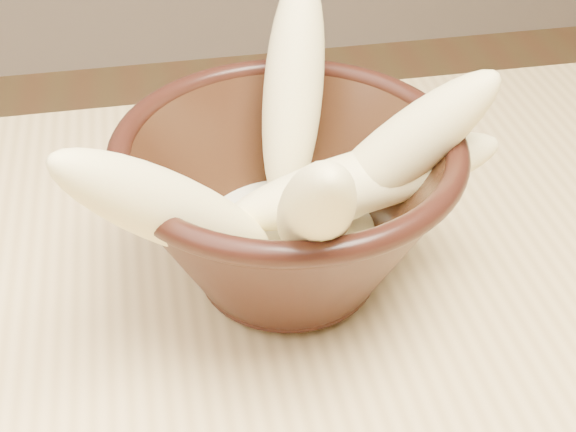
{
  "coord_description": "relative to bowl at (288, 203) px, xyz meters",
  "views": [
    {
      "loc": [
        -0.16,
        -0.24,
        1.1
      ],
      "look_at": [
        -0.09,
        0.14,
        0.81
      ],
      "focal_mm": 50.0,
      "sensor_mm": 36.0,
      "label": 1
    }
  ],
  "objects": [
    {
      "name": "banana_across",
      "position": [
        0.04,
        -0.01,
        0.02
      ],
      "size": [
        0.17,
        0.04,
        0.07
      ],
      "primitive_type": "ellipsoid",
      "rotation": [
        1.36,
        0.0,
        1.56
      ],
      "color": "#F9DF93",
      "rests_on": "bowl"
    },
    {
      "name": "banana_left",
      "position": [
        -0.07,
        -0.04,
        0.04
      ],
      "size": [
        0.15,
        0.1,
        0.14
      ],
      "primitive_type": "ellipsoid",
      "rotation": [
        0.81,
        0.0,
        -1.07
      ],
      "color": "#F9DF93",
      "rests_on": "bowl"
    },
    {
      "name": "banana_upright",
      "position": [
        0.02,
        0.06,
        0.04
      ],
      "size": [
        0.07,
        0.12,
        0.15
      ],
      "primitive_type": "ellipsoid",
      "rotation": [
        0.54,
        0.0,
        2.78
      ],
      "color": "#F9DF93",
      "rests_on": "bowl"
    },
    {
      "name": "banana_right",
      "position": [
        0.06,
        -0.01,
        0.03
      ],
      "size": [
        0.14,
        0.07,
        0.14
      ],
      "primitive_type": "ellipsoid",
      "rotation": [
        0.75,
        0.0,
        1.31
      ],
      "color": "#F9DF93",
      "rests_on": "bowl"
    },
    {
      "name": "banana_front",
      "position": [
        0.0,
        -0.07,
        0.04
      ],
      "size": [
        0.05,
        0.15,
        0.15
      ],
      "primitive_type": "ellipsoid",
      "rotation": [
        0.74,
        0.0,
        -0.12
      ],
      "color": "#F9DF93",
      "rests_on": "bowl"
    },
    {
      "name": "bowl",
      "position": [
        0.0,
        0.0,
        0.0
      ],
      "size": [
        0.21,
        0.21,
        0.11
      ],
      "rotation": [
        0.0,
        0.0,
        0.42
      ],
      "color": "black",
      "rests_on": "table"
    },
    {
      "name": "milk_puddle",
      "position": [
        -0.0,
        0.0,
        -0.03
      ],
      "size": [
        0.12,
        0.12,
        0.02
      ],
      "primitive_type": "cylinder",
      "color": "beige",
      "rests_on": "bowl"
    }
  ]
}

